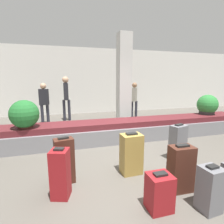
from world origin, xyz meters
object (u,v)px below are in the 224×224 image
(suitcase_2, at_px, (210,189))
(potted_plant_2, at_px, (24,115))
(suitcase_7, at_px, (131,154))
(traveler_1, at_px, (44,100))
(traveler_0, at_px, (66,94))
(suitcase_4, at_px, (181,169))
(suitcase_1, at_px, (65,161))
(suitcase_3, at_px, (159,192))
(suitcase_5, at_px, (60,174))
(traveler_2, at_px, (134,97))
(pillar, at_px, (124,82))
(suitcase_6, at_px, (178,142))
(potted_plant_1, at_px, (207,105))

(suitcase_2, xyz_separation_m, potted_plant_2, (-2.64, 2.79, 0.58))
(suitcase_7, bearing_deg, traveler_1, 111.41)
(suitcase_2, bearing_deg, potted_plant_2, 129.39)
(suitcase_7, xyz_separation_m, potted_plant_2, (-2.02, 1.64, 0.51))
(potted_plant_2, height_order, traveler_0, traveler_0)
(suitcase_4, xyz_separation_m, traveler_1, (-2.35, 4.88, 0.56))
(suitcase_1, distance_m, suitcase_3, 1.52)
(suitcase_3, relative_size, traveler_1, 0.33)
(suitcase_2, bearing_deg, suitcase_1, 143.00)
(suitcase_5, height_order, traveler_0, traveler_0)
(suitcase_5, distance_m, traveler_0, 5.00)
(suitcase_2, distance_m, suitcase_3, 0.64)
(suitcase_3, height_order, traveler_2, traveler_2)
(traveler_0, xyz_separation_m, traveler_1, (-0.81, -0.40, -0.18))
(pillar, distance_m, suitcase_2, 4.35)
(pillar, relative_size, potted_plant_2, 4.81)
(suitcase_3, xyz_separation_m, suitcase_5, (-1.23, 0.61, 0.12))
(traveler_1, bearing_deg, suitcase_7, -49.84)
(suitcase_3, height_order, traveler_0, traveler_0)
(pillar, xyz_separation_m, suitcase_5, (-2.13, -3.34, -1.24))
(suitcase_4, relative_size, suitcase_6, 0.95)
(suitcase_4, height_order, suitcase_7, suitcase_7)
(traveler_1, bearing_deg, suitcase_6, -36.32)
(suitcase_4, xyz_separation_m, suitcase_6, (0.63, 0.93, 0.02))
(potted_plant_1, bearing_deg, suitcase_5, -154.59)
(pillar, height_order, potted_plant_2, pillar)
(suitcase_7, height_order, traveler_1, traveler_1)
(suitcase_1, bearing_deg, suitcase_7, -11.16)
(pillar, bearing_deg, suitcase_7, -106.85)
(suitcase_4, distance_m, potted_plant_1, 3.88)
(suitcase_7, bearing_deg, suitcase_2, -63.69)
(pillar, xyz_separation_m, potted_plant_1, (2.51, -1.13, -0.75))
(potted_plant_2, bearing_deg, traveler_2, 34.64)
(suitcase_7, xyz_separation_m, traveler_1, (-1.82, 4.20, 0.55))
(suitcase_1, bearing_deg, potted_plant_2, 106.90)
(traveler_0, bearing_deg, pillar, 49.68)
(traveler_2, bearing_deg, traveler_0, -58.76)
(suitcase_1, relative_size, suitcase_4, 1.06)
(traveler_1, bearing_deg, suitcase_3, -53.77)
(potted_plant_2, bearing_deg, suitcase_5, -68.25)
(suitcase_7, bearing_deg, potted_plant_2, 138.84)
(pillar, bearing_deg, suitcase_5, -122.56)
(suitcase_5, bearing_deg, traveler_1, 114.87)
(suitcase_5, bearing_deg, pillar, 74.86)
(pillar, xyz_separation_m, traveler_0, (-1.92, 1.60, -0.51))
(potted_plant_2, bearing_deg, suitcase_1, -62.32)
(suitcase_4, distance_m, suitcase_6, 1.12)
(traveler_1, bearing_deg, potted_plant_2, -77.79)
(suitcase_2, xyz_separation_m, suitcase_4, (-0.09, 0.47, 0.06))
(suitcase_3, xyz_separation_m, suitcase_4, (0.52, 0.27, 0.11))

